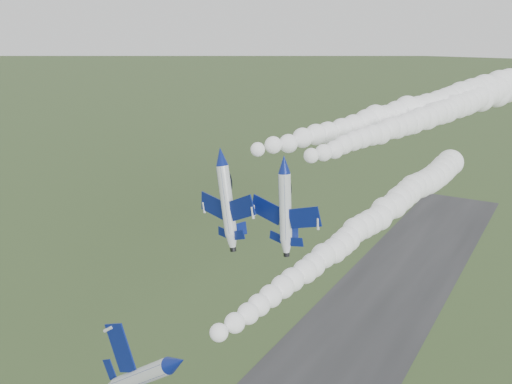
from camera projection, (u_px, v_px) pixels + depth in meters
jet_lead at (176, 363)px, 49.20m from camera, size 6.77×13.61×9.25m
smoke_trail_jet_lead at (368, 224)px, 76.15m from camera, size 11.74×65.08×4.52m
jet_pair_left at (220, 156)px, 67.06m from camera, size 10.48×12.30×3.53m
smoke_trail_jet_pair_left at (423, 107)px, 91.06m from camera, size 31.67×72.40×5.91m
jet_pair_right at (284, 164)px, 62.97m from camera, size 10.06×11.83×2.95m
smoke_trail_jet_pair_right at (431, 115)px, 87.00m from camera, size 17.67×63.40×4.73m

